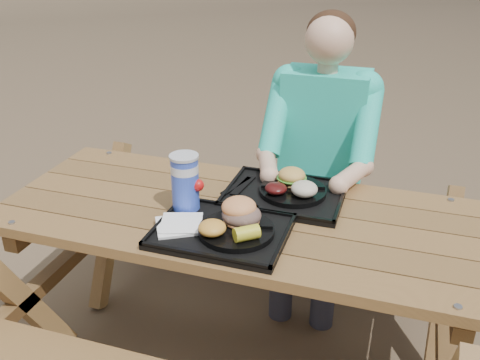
% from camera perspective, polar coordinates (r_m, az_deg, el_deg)
% --- Properties ---
extents(picnic_table, '(1.80, 1.49, 0.75)m').
position_cam_1_polar(picnic_table, '(2.20, 0.00, -11.93)').
color(picnic_table, '#999999').
rests_on(picnic_table, ground).
extents(tray_near, '(0.45, 0.35, 0.02)m').
position_cam_1_polar(tray_near, '(1.85, -1.97, -5.58)').
color(tray_near, black).
rests_on(tray_near, picnic_table).
extents(tray_far, '(0.45, 0.35, 0.02)m').
position_cam_1_polar(tray_far, '(2.09, 4.77, -1.65)').
color(tray_far, black).
rests_on(tray_far, picnic_table).
extents(plate_near, '(0.26, 0.26, 0.02)m').
position_cam_1_polar(plate_near, '(1.82, -0.40, -5.40)').
color(plate_near, black).
rests_on(plate_near, tray_near).
extents(plate_far, '(0.26, 0.26, 0.02)m').
position_cam_1_polar(plate_far, '(2.08, 5.65, -1.16)').
color(plate_far, black).
rests_on(plate_far, tray_far).
extents(napkin_stack, '(0.20, 0.20, 0.02)m').
position_cam_1_polar(napkin_stack, '(1.86, -6.66, -4.77)').
color(napkin_stack, white).
rests_on(napkin_stack, tray_near).
extents(soda_cup, '(0.10, 0.10, 0.20)m').
position_cam_1_polar(soda_cup, '(1.94, -5.87, -0.35)').
color(soda_cup, blue).
rests_on(soda_cup, tray_near).
extents(condiment_bbq, '(0.05, 0.05, 0.03)m').
position_cam_1_polar(condiment_bbq, '(1.93, -0.96, -3.13)').
color(condiment_bbq, '#330805').
rests_on(condiment_bbq, tray_near).
extents(condiment_mustard, '(0.05, 0.05, 0.03)m').
position_cam_1_polar(condiment_mustard, '(1.92, 1.35, -3.29)').
color(condiment_mustard, gold).
rests_on(condiment_mustard, tray_near).
extents(sandwich, '(0.13, 0.13, 0.13)m').
position_cam_1_polar(sandwich, '(1.81, 0.17, -2.68)').
color(sandwich, '#EA8F52').
rests_on(sandwich, plate_near).
extents(mac_cheese, '(0.09, 0.09, 0.05)m').
position_cam_1_polar(mac_cheese, '(1.77, -2.99, -5.12)').
color(mac_cheese, gold).
rests_on(mac_cheese, plate_near).
extents(corn_cob, '(0.12, 0.12, 0.05)m').
position_cam_1_polar(corn_cob, '(1.74, 0.71, -5.69)').
color(corn_cob, yellow).
rests_on(corn_cob, plate_near).
extents(cutlery_far, '(0.05, 0.18, 0.01)m').
position_cam_1_polar(cutlery_far, '(2.13, 0.33, -0.59)').
color(cutlery_far, black).
rests_on(cutlery_far, tray_far).
extents(burger, '(0.11, 0.11, 0.10)m').
position_cam_1_polar(burger, '(2.10, 5.56, 0.87)').
color(burger, gold).
rests_on(burger, plate_far).
extents(baked_beans, '(0.09, 0.09, 0.04)m').
position_cam_1_polar(baked_beans, '(2.03, 3.85, -0.90)').
color(baked_beans, '#410D0D').
rests_on(baked_beans, plate_far).
extents(potato_salad, '(0.10, 0.10, 0.06)m').
position_cam_1_polar(potato_salad, '(2.02, 6.87, -0.94)').
color(potato_salad, beige).
rests_on(potato_salad, plate_far).
extents(diner, '(0.48, 0.84, 1.28)m').
position_cam_1_polar(diner, '(2.58, 8.54, 0.72)').
color(diner, teal).
rests_on(diner, ground).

